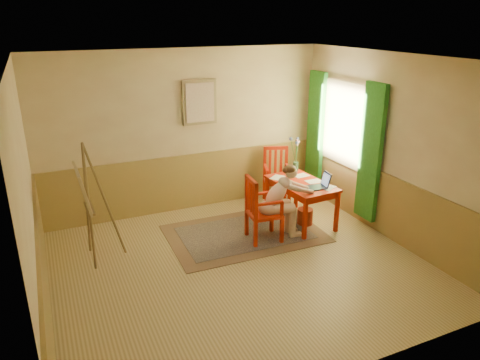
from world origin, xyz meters
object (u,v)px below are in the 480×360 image
chair_back (276,176)px  figure (281,199)px  easel (86,193)px  table (301,187)px  chair_left (261,210)px  laptop (318,185)px

chair_back → figure: size_ratio=0.87×
figure → easel: size_ratio=0.68×
table → chair_left: (-0.89, -0.30, -0.11)m
table → chair_left: size_ratio=1.21×
chair_left → figure: (0.32, -0.03, 0.14)m
chair_left → laptop: size_ratio=2.46×
table → chair_left: chair_left is taller
laptop → easel: size_ratio=0.24×
table → figure: figure is taller
table → figure: bearing=-149.9°
table → chair_back: size_ratio=1.21×
table → figure: 0.66m
table → figure: (-0.57, -0.33, 0.02)m
table → chair_back: (0.07, 0.96, -0.12)m
easel → table: bearing=-3.0°
figure → laptop: (0.68, 0.01, 0.12)m
chair_left → laptop: chair_left is taller
table → easel: easel is taller
chair_back → figure: bearing=-116.3°
chair_back → easel: easel is taller
easel → chair_left: bearing=-10.9°
chair_left → table: bearing=18.6°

